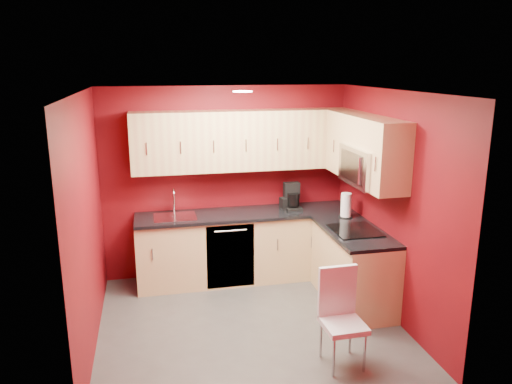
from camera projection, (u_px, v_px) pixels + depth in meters
name	position (u px, v px, depth m)	size (l,w,h in m)	color
floor	(249.00, 323.00, 5.47)	(3.20, 3.20, 0.00)	#43413F
ceiling	(248.00, 91.00, 4.85)	(3.20, 3.20, 0.00)	white
wall_back	(226.00, 182.00, 6.58)	(3.20, 3.20, 0.00)	#67090E
wall_front	(289.00, 271.00, 3.74)	(3.20, 3.20, 0.00)	#67090E
wall_left	(87.00, 225.00, 4.83)	(3.00, 3.00, 0.00)	#67090E
wall_right	(391.00, 205.00, 5.49)	(3.00, 3.00, 0.00)	#67090E
base_cabinets_back	(246.00, 247.00, 6.54)	(2.80, 0.60, 0.87)	tan
base_cabinets_right	(353.00, 268.00, 5.87)	(0.60, 1.30, 0.87)	tan
countertop_back	(246.00, 214.00, 6.41)	(2.80, 0.63, 0.04)	black
countertop_right	(354.00, 232.00, 5.74)	(0.63, 1.27, 0.04)	black
upper_cabinets_back	(243.00, 140.00, 6.31)	(2.80, 0.35, 0.75)	tan
upper_cabinets_right	(363.00, 142.00, 5.71)	(0.35, 1.55, 0.75)	tan
microwave	(368.00, 166.00, 5.53)	(0.42, 0.76, 0.42)	silver
cooktop	(355.00, 230.00, 5.70)	(0.50, 0.55, 0.01)	black
sink	(175.00, 214.00, 6.23)	(0.52, 0.42, 0.35)	silver
dishwasher_front	(231.00, 256.00, 6.21)	(0.60, 0.02, 0.82)	black
downlight	(243.00, 91.00, 5.14)	(0.20, 0.20, 0.01)	white
coffee_maker	(293.00, 196.00, 6.52)	(0.20, 0.27, 0.34)	black
napkin_holder	(286.00, 203.00, 6.56)	(0.14, 0.14, 0.15)	black
paper_towel	(346.00, 205.00, 6.18)	(0.17, 0.17, 0.30)	white
dining_chair	(343.00, 320.00, 4.61)	(0.37, 0.39, 0.93)	silver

